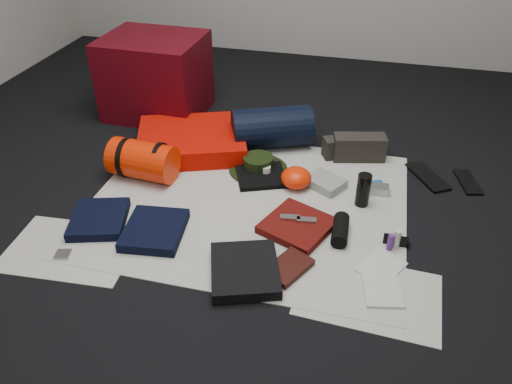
% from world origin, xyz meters
% --- Properties ---
extents(floor, '(4.50, 4.50, 0.02)m').
position_xyz_m(floor, '(0.00, 0.00, -0.01)').
color(floor, black).
rests_on(floor, ground).
extents(newspaper_mat, '(1.60, 1.30, 0.01)m').
position_xyz_m(newspaper_mat, '(0.00, 0.00, 0.00)').
color(newspaper_mat, silver).
rests_on(newspaper_mat, floor).
extents(newspaper_sheet_front_left, '(0.61, 0.44, 0.00)m').
position_xyz_m(newspaper_sheet_front_left, '(-0.70, -0.55, 0.00)').
color(newspaper_sheet_front_left, silver).
rests_on(newspaper_sheet_front_left, floor).
extents(newspaper_sheet_front_right, '(0.60, 0.43, 0.00)m').
position_xyz_m(newspaper_sheet_front_right, '(0.65, -0.50, 0.00)').
color(newspaper_sheet_front_right, silver).
rests_on(newspaper_sheet_front_right, floor).
extents(red_cabinet, '(0.64, 0.54, 0.52)m').
position_xyz_m(red_cabinet, '(-0.87, 0.88, 0.26)').
color(red_cabinet, '#4C050D').
rests_on(red_cabinet, floor).
extents(sleeping_pad, '(0.77, 0.70, 0.11)m').
position_xyz_m(sleeping_pad, '(-0.47, 0.45, 0.06)').
color(sleeping_pad, '#C70F02').
rests_on(sleeping_pad, newspaper_mat).
extents(stuff_sack, '(0.37, 0.24, 0.21)m').
position_xyz_m(stuff_sack, '(-0.62, 0.09, 0.11)').
color(stuff_sack, red).
rests_on(stuff_sack, newspaper_mat).
extents(sack_strap_left, '(0.02, 0.22, 0.22)m').
position_xyz_m(sack_strap_left, '(-0.72, 0.09, 0.11)').
color(sack_strap_left, black).
rests_on(sack_strap_left, newspaper_mat).
extents(sack_strap_right, '(0.02, 0.22, 0.22)m').
position_xyz_m(sack_strap_right, '(-0.52, 0.09, 0.11)').
color(sack_strap_right, black).
rests_on(sack_strap_right, newspaper_mat).
extents(navy_duffel, '(0.53, 0.41, 0.25)m').
position_xyz_m(navy_duffel, '(-0.01, 0.60, 0.13)').
color(navy_duffel, black).
rests_on(navy_duffel, newspaper_mat).
extents(boonie_brim, '(0.38, 0.38, 0.01)m').
position_xyz_m(boonie_brim, '(-0.02, 0.31, 0.01)').
color(boonie_brim, black).
rests_on(boonie_brim, newspaper_mat).
extents(boonie_crown, '(0.17, 0.17, 0.07)m').
position_xyz_m(boonie_crown, '(-0.02, 0.31, 0.05)').
color(boonie_crown, black).
rests_on(boonie_crown, boonie_brim).
extents(hiking_boot_left, '(0.26, 0.19, 0.12)m').
position_xyz_m(hiking_boot_left, '(0.43, 0.59, 0.07)').
color(hiking_boot_left, '#292620').
rests_on(hiking_boot_left, newspaper_mat).
extents(hiking_boot_right, '(0.32, 0.18, 0.15)m').
position_xyz_m(hiking_boot_right, '(0.52, 0.58, 0.08)').
color(hiking_boot_right, '#292620').
rests_on(hiking_boot_right, newspaper_mat).
extents(flip_flop_left, '(0.25, 0.31, 0.02)m').
position_xyz_m(flip_flop_left, '(0.91, 0.47, 0.01)').
color(flip_flop_left, black).
rests_on(flip_flop_left, floor).
extents(flip_flop_right, '(0.14, 0.26, 0.01)m').
position_xyz_m(flip_flop_right, '(1.13, 0.47, 0.01)').
color(flip_flop_right, black).
rests_on(flip_flop_right, floor).
extents(trousers_navy_a, '(0.33, 0.36, 0.05)m').
position_xyz_m(trousers_navy_a, '(-0.66, -0.35, 0.03)').
color(trousers_navy_a, black).
rests_on(trousers_navy_a, newspaper_mat).
extents(trousers_navy_b, '(0.31, 0.34, 0.05)m').
position_xyz_m(trousers_navy_b, '(-0.36, -0.36, 0.03)').
color(trousers_navy_b, black).
rests_on(trousers_navy_b, newspaper_mat).
extents(trousers_charcoal, '(0.38, 0.40, 0.05)m').
position_xyz_m(trousers_charcoal, '(0.12, -0.52, 0.03)').
color(trousers_charcoal, black).
rests_on(trousers_charcoal, newspaper_mat).
extents(black_tshirt, '(0.33, 0.32, 0.03)m').
position_xyz_m(black_tshirt, '(0.01, 0.23, 0.02)').
color(black_tshirt, black).
rests_on(black_tshirt, newspaper_mat).
extents(red_shirt, '(0.39, 0.39, 0.04)m').
position_xyz_m(red_shirt, '(0.29, -0.16, 0.03)').
color(red_shirt, '#500C08').
rests_on(red_shirt, newspaper_mat).
extents(orange_stuff_sack, '(0.21, 0.21, 0.11)m').
position_xyz_m(orange_stuff_sack, '(0.21, 0.20, 0.06)').
color(orange_stuff_sack, red).
rests_on(orange_stuff_sack, newspaper_mat).
extents(first_aid_pouch, '(0.25, 0.23, 0.05)m').
position_xyz_m(first_aid_pouch, '(0.37, 0.24, 0.03)').
color(first_aid_pouch, gray).
rests_on(first_aid_pouch, newspaper_mat).
extents(water_bottle, '(0.08, 0.08, 0.18)m').
position_xyz_m(water_bottle, '(0.57, 0.12, 0.09)').
color(water_bottle, black).
rests_on(water_bottle, newspaper_mat).
extents(speaker, '(0.08, 0.20, 0.08)m').
position_xyz_m(speaker, '(0.49, -0.16, 0.04)').
color(speaker, black).
rests_on(speaker, newspaper_mat).
extents(compact_camera, '(0.11, 0.07, 0.04)m').
position_xyz_m(compact_camera, '(0.65, 0.25, 0.03)').
color(compact_camera, '#9F9FA3').
rests_on(compact_camera, newspaper_mat).
extents(cyan_case, '(0.14, 0.11, 0.04)m').
position_xyz_m(cyan_case, '(0.62, 0.26, 0.03)').
color(cyan_case, '#0F5693').
rests_on(cyan_case, newspaper_mat).
extents(toiletry_purple, '(0.04, 0.04, 0.08)m').
position_xyz_m(toiletry_purple, '(0.72, -0.20, 0.05)').
color(toiletry_purple, '#542475').
rests_on(toiletry_purple, newspaper_mat).
extents(toiletry_clear, '(0.04, 0.04, 0.10)m').
position_xyz_m(toiletry_clear, '(0.75, -0.17, 0.05)').
color(toiletry_clear, '#BCC1BD').
rests_on(toiletry_clear, newspaper_mat).
extents(paperback_book, '(0.22, 0.25, 0.03)m').
position_xyz_m(paperback_book, '(0.30, -0.44, 0.02)').
color(paperback_book, black).
rests_on(paperback_book, newspaper_mat).
extents(map_booklet, '(0.19, 0.25, 0.01)m').
position_xyz_m(map_booklet, '(0.70, -0.46, 0.01)').
color(map_booklet, '#B9BAB1').
rests_on(map_booklet, newspaper_mat).
extents(map_printout, '(0.23, 0.25, 0.01)m').
position_xyz_m(map_printout, '(0.69, -0.33, 0.01)').
color(map_printout, '#B9BAB1').
rests_on(map_printout, newspaper_mat).
extents(sunglasses, '(0.12, 0.05, 0.03)m').
position_xyz_m(sunglasses, '(0.75, -0.14, 0.02)').
color(sunglasses, black).
rests_on(sunglasses, newspaper_mat).
extents(key_cluster, '(0.08, 0.08, 0.01)m').
position_xyz_m(key_cluster, '(-0.71, -0.60, 0.01)').
color(key_cluster, '#9F9FA3').
rests_on(key_cluster, newspaper_mat).
extents(tape_roll, '(0.05, 0.05, 0.04)m').
position_xyz_m(tape_roll, '(0.03, 0.26, 0.05)').
color(tape_roll, white).
rests_on(tape_roll, black_tshirt).
extents(energy_bar_a, '(0.10, 0.05, 0.01)m').
position_xyz_m(energy_bar_a, '(0.25, -0.14, 0.05)').
color(energy_bar_a, '#9F9FA3').
rests_on(energy_bar_a, red_shirt).
extents(energy_bar_b, '(0.10, 0.05, 0.01)m').
position_xyz_m(energy_bar_b, '(0.33, -0.14, 0.05)').
color(energy_bar_b, '#9F9FA3').
rests_on(energy_bar_b, red_shirt).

